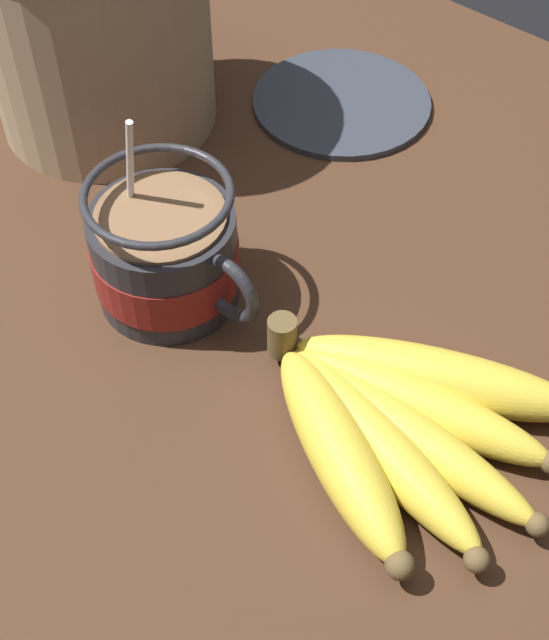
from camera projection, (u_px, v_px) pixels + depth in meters
table at (197, 342)px, 64.32cm from camera, size 97.66×97.66×2.81cm
coffee_mug at (166, 254)px, 62.44cm from camera, size 14.02×10.46×14.52cm
banana_bunch at (398, 420)px, 56.12cm from camera, size 21.60×19.70×4.19cm
woven_basket at (94, 15)px, 71.82cm from camera, size 19.65×19.65×19.01cm
small_plate at (341, 102)px, 80.09cm from camera, size 16.04×16.04×0.60cm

